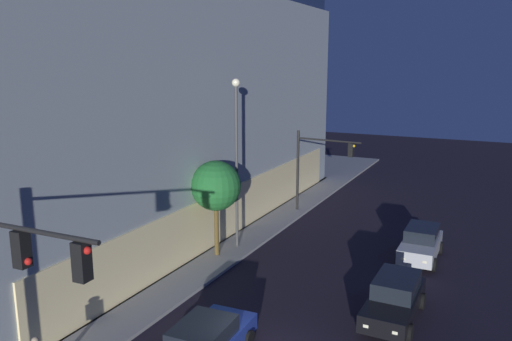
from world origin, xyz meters
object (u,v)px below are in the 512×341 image
Objects in this scene: modern_building at (44,83)px; car_blue at (206,341)px; sidewalk_tree at (216,186)px; street_lamp_sidewalk at (236,146)px; car_silver at (421,243)px; car_black at (395,298)px; traffic_light_far_corner at (318,159)px.

car_blue is (-12.23, -20.66, -8.07)m from modern_building.
modern_building reaches higher than sidewalk_tree.
street_lamp_sidewalk reaches higher than sidewalk_tree.
modern_building is at bearing 59.37° from car_blue.
modern_building is 17.09m from sidewalk_tree.
sidewalk_tree is 1.19× the size of car_silver.
car_black is at bearing -113.98° from street_lamp_sidewalk.
car_black is 1.10× the size of car_silver.
sidewalk_tree is at bearing 28.44° from car_blue.
sidewalk_tree is (-9.86, 2.16, 0.05)m from traffic_light_far_corner.
sidewalk_tree is at bearing -102.61° from modern_building.
car_silver is (-5.32, -7.69, -2.99)m from traffic_light_far_corner.
modern_building is at bearing 76.58° from car_black.
car_blue is at bearing -151.56° from sidewalk_tree.
modern_building is at bearing 92.14° from car_silver.
car_blue is (-18.52, -2.53, -3.09)m from traffic_light_far_corner.
modern_building is 7.67× the size of car_blue.
car_silver is (2.89, -9.51, -4.97)m from street_lamp_sidewalk.
traffic_light_far_corner is 1.18× the size of car_black.
sidewalk_tree is 1.15× the size of car_blue.
modern_building reaches higher than street_lamp_sidewalk.
modern_building is at bearing 77.39° from sidewalk_tree.
modern_building reaches higher than car_silver.
car_silver is at bearing -65.28° from sidewalk_tree.
street_lamp_sidewalk is 11.59m from car_black.
traffic_light_far_corner is 1.09× the size of sidewalk_tree.
car_blue is (-10.31, -4.34, -5.06)m from street_lamp_sidewalk.
car_silver is at bearing -73.10° from street_lamp_sidewalk.
car_black is at bearing -103.42° from modern_building.
car_black is at bearing -104.71° from sidewalk_tree.
car_silver is at bearing -124.66° from traffic_light_far_corner.
traffic_light_far_corner is (6.29, -18.13, -4.99)m from modern_building.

